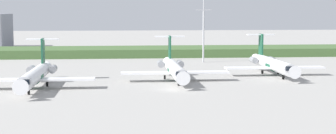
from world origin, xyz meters
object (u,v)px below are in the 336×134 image
at_px(regional_jet_third, 273,64).
at_px(antenna_mast, 203,29).
at_px(regional_jet_nearest, 36,75).
at_px(regional_jet_second, 174,68).

relative_size(regional_jet_third, antenna_mast, 1.36).
bearing_deg(regional_jet_nearest, regional_jet_third, 17.00).
height_order(regional_jet_second, antenna_mast, antenna_mast).
bearing_deg(antenna_mast, regional_jet_third, -69.27).
bearing_deg(regional_jet_third, regional_jet_second, -162.95).
distance_m(regional_jet_nearest, regional_jet_second, 29.01).
distance_m(regional_jet_third, antenna_mast, 32.92).
height_order(regional_jet_third, antenna_mast, antenna_mast).
relative_size(regional_jet_nearest, regional_jet_third, 1.00).
bearing_deg(regional_jet_second, regional_jet_nearest, -163.04).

